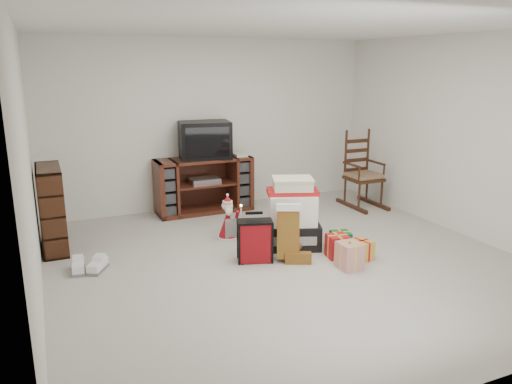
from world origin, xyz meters
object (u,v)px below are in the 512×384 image
at_px(red_suitcase, 255,241).
at_px(mrs_claus_figurine, 228,222).
at_px(rocking_chair, 361,179).
at_px(santa_figurine, 275,223).
at_px(crt_television, 205,140).
at_px(teddy_bear, 289,245).
at_px(gift_cluster, 347,248).
at_px(tv_stand, 204,185).
at_px(sneaker_pair, 88,267).
at_px(gift_pile, 292,218).
at_px(bookshelf, 52,210).

relative_size(red_suitcase, mrs_claus_figurine, 0.97).
height_order(rocking_chair, santa_figurine, rocking_chair).
bearing_deg(red_suitcase, rocking_chair, 47.92).
bearing_deg(crt_television, teddy_bear, -73.94).
relative_size(teddy_bear, santa_figurine, 0.56).
distance_m(teddy_bear, crt_television, 2.36).
bearing_deg(santa_figurine, red_suitcase, -134.33).
bearing_deg(gift_cluster, tv_stand, 110.79).
height_order(tv_stand, red_suitcase, tv_stand).
xyz_separation_m(teddy_bear, sneaker_pair, (-2.12, 0.51, -0.10)).
bearing_deg(gift_pile, teddy_bear, -102.07).
distance_m(sneaker_pair, gift_cluster, 2.84).
distance_m(mrs_claus_figurine, gift_cluster, 1.52).
bearing_deg(teddy_bear, rocking_chair, 36.43).
xyz_separation_m(red_suitcase, mrs_claus_figurine, (-0.02, 0.81, -0.02)).
bearing_deg(teddy_bear, gift_cluster, -23.31).
relative_size(tv_stand, crt_television, 1.77).
relative_size(gift_pile, crt_television, 1.04).
distance_m(bookshelf, crt_television, 2.36).
distance_m(gift_pile, mrs_claus_figurine, 0.83).
bearing_deg(tv_stand, teddy_bear, -82.50).
bearing_deg(gift_cluster, red_suitcase, 161.94).
relative_size(santa_figurine, crt_television, 0.76).
xyz_separation_m(santa_figurine, crt_television, (-0.37, 1.60, 0.83)).
bearing_deg(bookshelf, red_suitcase, -32.95).
height_order(gift_pile, crt_television, crt_television).
distance_m(bookshelf, sneaker_pair, 1.00).
distance_m(rocking_chair, sneaker_pair, 4.26).
bearing_deg(gift_pile, red_suitcase, -136.16).
relative_size(rocking_chair, sneaker_pair, 2.97).
relative_size(bookshelf, red_suitcase, 1.79).
height_order(tv_stand, mrs_claus_figurine, tv_stand).
distance_m(tv_stand, rocking_chair, 2.41).
bearing_deg(teddy_bear, tv_stand, 98.08).
bearing_deg(sneaker_pair, crt_television, 56.77).
bearing_deg(sneaker_pair, gift_pile, 10.37).
distance_m(red_suitcase, crt_television, 2.26).
xyz_separation_m(bookshelf, gift_pile, (2.61, -1.05, -0.12)).
height_order(bookshelf, mrs_claus_figurine, bookshelf).
bearing_deg(rocking_chair, bookshelf, -178.68).
relative_size(red_suitcase, gift_cluster, 0.69).
relative_size(tv_stand, teddy_bear, 4.12).
xyz_separation_m(rocking_chair, sneaker_pair, (-4.13, -0.97, -0.36)).
bearing_deg(santa_figurine, bookshelf, 162.15).
bearing_deg(tv_stand, santa_figurine, -76.21).
relative_size(bookshelf, crt_television, 1.25).
xyz_separation_m(rocking_chair, crt_television, (-2.28, 0.68, 0.65)).
bearing_deg(mrs_claus_figurine, gift_cluster, -48.15).
height_order(mrs_claus_figurine, gift_cluster, mrs_claus_figurine).
height_order(rocking_chair, red_suitcase, rocking_chair).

